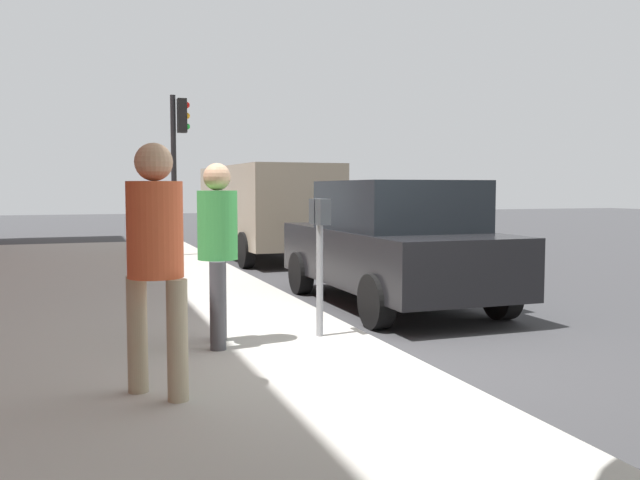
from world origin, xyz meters
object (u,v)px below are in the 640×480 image
object	(u,v)px
traffic_signal	(178,148)
pedestrian_at_meter	(218,239)
parking_meter	(320,238)
parked_van_far	(266,206)
parked_sedan_near	(392,243)
pedestrian_bystander	(155,247)

from	to	relation	value
traffic_signal	pedestrian_at_meter	bearing A→B (deg)	174.32
parking_meter	parked_van_far	distance (m)	9.19
pedestrian_at_meter	parked_sedan_near	bearing A→B (deg)	49.78
pedestrian_bystander	parked_sedan_near	size ratio (longest dim) A/B	0.42
pedestrian_at_meter	parked_van_far	size ratio (longest dim) A/B	0.33
parked_van_far	traffic_signal	xyz separation A→B (m)	(0.08, 2.01, 1.32)
pedestrian_bystander	pedestrian_at_meter	bearing A→B (deg)	24.26
parking_meter	pedestrian_bystander	world-z (taller)	pedestrian_bystander
pedestrian_bystander	parked_van_far	bearing A→B (deg)	31.96
parking_meter	parked_sedan_near	world-z (taller)	parked_sedan_near
pedestrian_at_meter	pedestrian_bystander	xyz separation A→B (m)	(-1.45, 0.74, 0.06)
parked_van_far	pedestrian_bystander	bearing A→B (deg)	160.81
parking_meter	parked_van_far	bearing A→B (deg)	-11.68
parked_sedan_near	traffic_signal	world-z (taller)	traffic_signal
parked_sedan_near	traffic_signal	distance (m)	7.40
pedestrian_bystander	parked_sedan_near	distance (m)	5.17
pedestrian_at_meter	pedestrian_bystander	distance (m)	1.63
parked_van_far	traffic_signal	size ratio (longest dim) A/B	1.46
pedestrian_bystander	traffic_signal	distance (m)	10.78
pedestrian_at_meter	pedestrian_bystander	size ratio (longest dim) A/B	0.95
traffic_signal	pedestrian_bystander	bearing A→B (deg)	171.16
parked_sedan_near	parking_meter	bearing A→B (deg)	139.11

